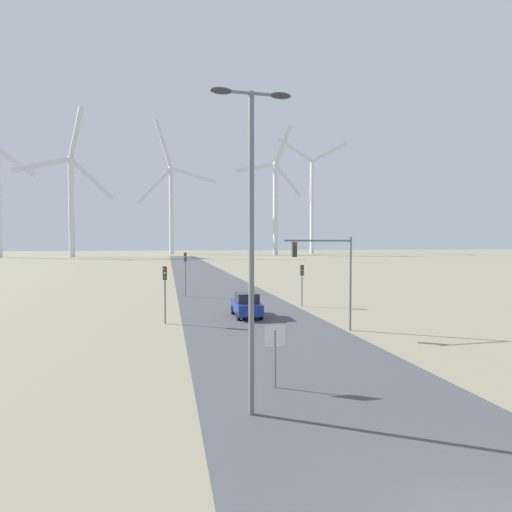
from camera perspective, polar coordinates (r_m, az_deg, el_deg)
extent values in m
cube|color=#47474C|center=(54.17, -6.18, -4.01)|extent=(10.00, 240.00, 0.01)
cylinder|color=slate|center=(12.70, -0.67, 0.13)|extent=(0.18, 0.18, 10.30)
cylinder|color=slate|center=(13.55, -0.68, 22.23)|extent=(1.91, 0.10, 0.10)
ellipsoid|color=#333338|center=(13.39, -5.01, 22.46)|extent=(0.70, 0.32, 0.20)
ellipsoid|color=#333338|center=(13.76, 3.52, 21.89)|extent=(0.70, 0.32, 0.20)
cylinder|color=slate|center=(15.73, 2.74, -14.46)|extent=(0.07, 0.07, 2.22)
cube|color=white|center=(15.49, 2.75, -11.34)|extent=(0.81, 0.01, 0.81)
cube|color=red|center=(15.51, 2.74, -11.33)|extent=(0.76, 0.02, 0.76)
cylinder|color=slate|center=(28.10, -12.87, -5.48)|extent=(0.11, 0.11, 3.93)
cube|color=#2D2D2D|center=(27.95, -12.90, -2.39)|extent=(0.28, 0.24, 0.90)
sphere|color=red|center=(27.79, -12.90, -1.86)|extent=(0.16, 0.16, 0.16)
sphere|color=gold|center=(27.81, -12.90, -2.41)|extent=(0.16, 0.16, 0.16)
sphere|color=green|center=(27.83, -12.89, -2.97)|extent=(0.16, 0.16, 0.16)
cylinder|color=slate|center=(35.16, 6.58, -4.24)|extent=(0.11, 0.11, 3.61)
cube|color=#2D2D2D|center=(35.04, 6.59, -2.03)|extent=(0.28, 0.24, 0.90)
sphere|color=red|center=(34.90, 6.66, -1.60)|extent=(0.16, 0.16, 0.16)
sphere|color=gold|center=(34.92, 6.66, -2.04)|extent=(0.16, 0.16, 0.16)
sphere|color=green|center=(34.93, 6.66, -2.48)|extent=(0.16, 0.16, 0.16)
cylinder|color=slate|center=(42.01, -10.06, -2.61)|extent=(0.11, 0.11, 4.56)
cube|color=#2D2D2D|center=(41.91, -10.07, -0.12)|extent=(0.28, 0.24, 0.90)
sphere|color=red|center=(41.76, -10.07, 0.24)|extent=(0.16, 0.16, 0.16)
sphere|color=gold|center=(41.77, -10.07, -0.13)|extent=(0.16, 0.16, 0.16)
sphere|color=green|center=(41.78, -10.06, -0.50)|extent=(0.16, 0.16, 0.16)
cylinder|color=slate|center=(25.92, 13.33, -3.87)|extent=(0.14, 0.14, 5.94)
cylinder|color=slate|center=(24.92, 8.85, 2.19)|extent=(4.37, 0.12, 0.12)
cube|color=#2D2D2D|center=(24.41, 5.50, 0.92)|extent=(0.28, 0.24, 0.90)
sphere|color=red|center=(24.28, 5.60, 1.55)|extent=(0.18, 0.18, 0.18)
cube|color=navy|center=(30.20, -1.39, -7.29)|extent=(1.87, 4.13, 0.80)
cube|color=#1E2328|center=(29.94, -1.33, -5.92)|extent=(1.60, 2.13, 0.70)
cylinder|color=black|center=(31.35, -3.34, -7.70)|extent=(0.22, 0.66, 0.66)
cylinder|color=black|center=(31.65, -0.35, -7.60)|extent=(0.22, 0.66, 0.66)
cylinder|color=black|center=(28.88, -2.53, -8.52)|extent=(0.22, 0.66, 0.66)
cylinder|color=black|center=(29.21, 0.71, -8.40)|extent=(0.22, 0.66, 0.66)
cube|color=silver|center=(176.11, -31.00, 11.35)|extent=(15.94, 8.70, 11.69)
cylinder|color=silver|center=(174.37, -24.87, 6.21)|extent=(2.20, 2.20, 38.55)
sphere|color=silver|center=(176.94, -24.95, 12.44)|extent=(2.60, 2.60, 2.60)
cube|color=silver|center=(179.94, -24.30, 15.87)|extent=(5.45, 3.28, 21.15)
cube|color=silver|center=(173.65, -28.38, 11.39)|extent=(18.39, 10.33, 8.50)
cube|color=silver|center=(178.24, -22.27, 9.97)|extent=(15.27, 8.63, 15.36)
cylinder|color=silver|center=(204.74, -12.00, 6.26)|extent=(2.20, 2.20, 42.76)
sphere|color=silver|center=(207.50, -12.04, 12.15)|extent=(2.60, 2.60, 2.60)
cube|color=silver|center=(210.71, -8.76, 11.28)|extent=(22.95, 6.80, 6.82)
cube|color=silver|center=(208.98, -13.11, 15.43)|extent=(8.79, 2.88, 23.25)
cube|color=silver|center=(203.88, -14.34, 9.67)|extent=(16.86, 5.12, 18.85)
cylinder|color=silver|center=(182.17, 2.78, 6.58)|extent=(2.20, 2.20, 41.04)
sphere|color=silver|center=(184.99, 2.79, 12.92)|extent=(2.60, 2.60, 2.60)
cube|color=silver|center=(185.60, -0.18, 12.47)|extent=(17.00, 6.32, 4.25)
cube|color=silver|center=(183.40, 4.65, 10.64)|extent=(11.82, 4.52, 15.09)
cube|color=silver|center=(186.69, 3.93, 15.59)|extent=(8.02, 3.20, 17.12)
cylinder|color=silver|center=(217.33, 8.01, 6.87)|extent=(2.20, 2.20, 49.19)
sphere|color=silver|center=(220.85, 8.04, 13.24)|extent=(2.60, 2.60, 2.60)
cube|color=silver|center=(220.08, 5.59, 14.84)|extent=(18.54, 2.68, 12.46)
cube|color=silver|center=(218.86, 7.94, 10.42)|extent=(2.48, 0.78, 20.81)
cube|color=silver|center=(224.39, 10.54, 14.41)|extent=(19.07, 2.74, 11.41)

